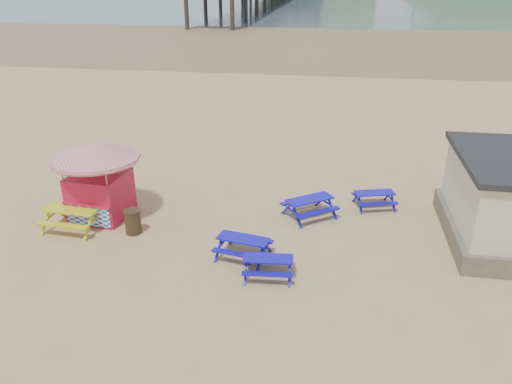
% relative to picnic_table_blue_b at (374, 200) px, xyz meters
% --- Properties ---
extents(ground, '(400.00, 400.00, 0.00)m').
position_rel_picnic_table_blue_b_xyz_m(ground, '(-4.36, -2.99, -0.33)').
color(ground, tan).
rests_on(ground, ground).
extents(wet_sand, '(400.00, 400.00, 0.00)m').
position_rel_picnic_table_blue_b_xyz_m(wet_sand, '(-4.36, 52.01, -0.33)').
color(wet_sand, brown).
rests_on(wet_sand, ground).
extents(picnic_table_blue_b, '(1.86, 1.65, 0.66)m').
position_rel_picnic_table_blue_b_xyz_m(picnic_table_blue_b, '(0.00, 0.00, 0.00)').
color(picnic_table_blue_b, '#050298').
rests_on(picnic_table_blue_b, ground).
extents(picnic_table_blue_c, '(2.37, 2.30, 0.78)m').
position_rel_picnic_table_blue_b_xyz_m(picnic_table_blue_c, '(-2.54, -1.27, 0.06)').
color(picnic_table_blue_c, '#050298').
rests_on(picnic_table_blue_c, ground).
extents(picnic_table_blue_d, '(1.96, 1.69, 0.72)m').
position_rel_picnic_table_blue_b_xyz_m(picnic_table_blue_d, '(-4.55, -4.64, 0.03)').
color(picnic_table_blue_d, '#050298').
rests_on(picnic_table_blue_d, ground).
extents(picnic_table_blue_e, '(1.66, 1.38, 0.66)m').
position_rel_picnic_table_blue_b_xyz_m(picnic_table_blue_e, '(-3.57, -5.63, -0.00)').
color(picnic_table_blue_e, '#050298').
rests_on(picnic_table_blue_e, ground).
extents(picnic_table_yellow, '(2.12, 1.76, 0.84)m').
position_rel_picnic_table_blue_b_xyz_m(picnic_table_yellow, '(-11.15, -3.69, 0.09)').
color(picnic_table_yellow, '#D0CA13').
rests_on(picnic_table_yellow, ground).
extents(ice_cream_kiosk, '(3.66, 3.66, 3.03)m').
position_rel_picnic_table_blue_b_xyz_m(ice_cream_kiosk, '(-10.55, -2.52, 1.58)').
color(ice_cream_kiosk, '#B51132').
rests_on(ice_cream_kiosk, ground).
extents(litter_bin, '(0.63, 0.63, 0.93)m').
position_rel_picnic_table_blue_b_xyz_m(litter_bin, '(-8.84, -3.63, 0.14)').
color(litter_bin, '#372719').
rests_on(litter_bin, ground).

